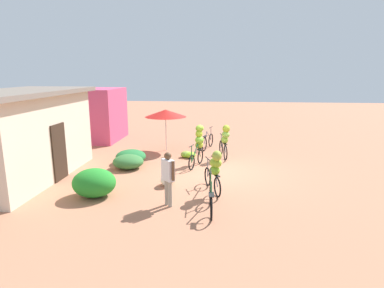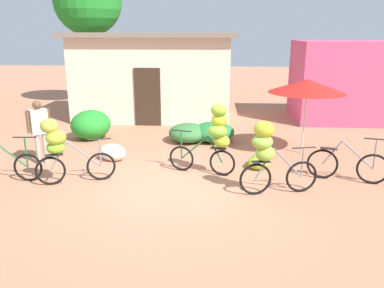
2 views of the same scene
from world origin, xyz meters
name	(u,v)px [view 2 (image 2 of 2)]	position (x,y,z in m)	size (l,w,h in m)	color
ground_plane	(174,187)	(0.00, 0.00, 0.00)	(60.00, 60.00, 0.00)	#B17052
building_low	(153,76)	(-1.50, 6.82, 1.59)	(6.14, 3.05, 3.15)	beige
shop_pink	(339,81)	(5.38, 6.98, 1.43)	(3.20, 2.80, 2.87)	#CC456D
tree_behind_building	(88,1)	(-4.60, 9.34, 4.40)	(2.86, 2.86, 5.86)	brown
hedge_bush_front_left	(91,125)	(-2.96, 3.71, 0.44)	(1.20, 1.33, 0.88)	#238528
hedge_bush_front_right	(188,133)	(0.04, 3.53, 0.27)	(1.16, 1.22, 0.55)	#367036
hedge_bush_mid	(213,132)	(0.79, 3.64, 0.29)	(1.27, 1.25, 0.57)	#257136
market_umbrella	(307,86)	(3.20, 2.56, 1.82)	(1.99, 1.99, 2.00)	beige
bicycle_leftmost	(4,166)	(-3.74, 0.10, 0.35)	(1.67, 0.18, 1.01)	black
bicycle_near_pile	(60,146)	(-2.41, 0.04, 0.85)	(1.61, 0.67, 1.45)	black
bicycle_center_loaded	(215,134)	(0.85, 0.79, 0.96)	(1.55, 0.58, 1.65)	black
bicycle_by_shop	(268,151)	(1.90, -0.28, 0.91)	(1.61, 0.50, 1.53)	black
bicycle_rightmost	(347,165)	(3.75, 0.56, 0.37)	(1.66, 0.50, 1.02)	black
banana_pile_on_ground	(259,162)	(1.94, 1.37, 0.13)	(0.70, 0.84, 0.29)	#8CB627
produce_sack	(113,152)	(-1.74, 1.63, 0.22)	(0.70, 0.44, 0.44)	silver
person_vendor	(39,126)	(-3.45, 1.32, 0.96)	(0.44, 0.43, 1.58)	gray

